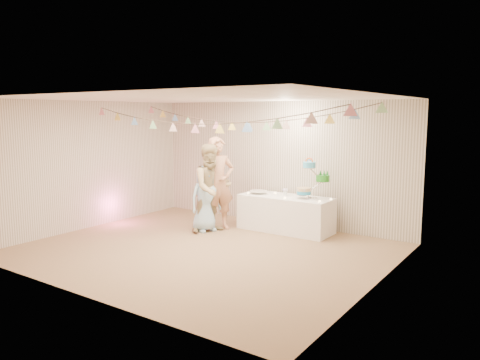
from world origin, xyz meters
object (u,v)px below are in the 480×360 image
Objects in this scene: person_child at (205,198)px; table at (286,214)px; cake_stand at (312,178)px; person_adult_a at (218,183)px; person_adult_b at (212,188)px.

table is at bearing -35.36° from person_child.
cake_stand is 1.90m from person_adult_a.
person_adult_b is at bearing -48.36° from person_child.
cake_stand reaches higher than person_child.
cake_stand is at bearing -37.57° from person_adult_b.
person_adult_b is (-1.74, -0.92, -0.25)m from cake_stand.
person_adult_a is (-1.76, -0.69, -0.18)m from cake_stand.
person_child is at bearing -168.84° from person_adult_a.
person_adult_b is at bearing -142.33° from person_adult_a.
person_child is at bearing -152.49° from cake_stand.
person_adult_b is 1.32× the size of person_child.
cake_stand is 2.16m from person_child.
table is 1.00× the size of person_adult_a.
person_child is (-0.11, -0.28, -0.28)m from person_adult_a.
person_adult_a is (-1.21, -0.64, 0.59)m from table.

